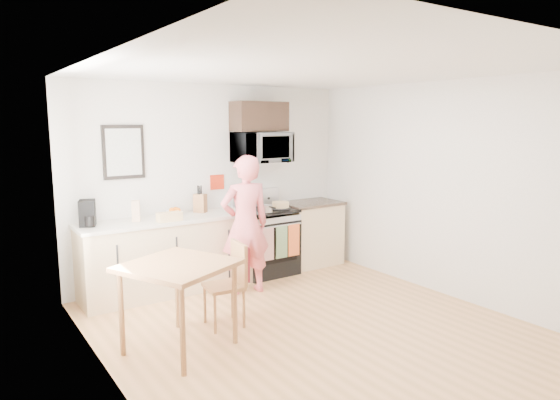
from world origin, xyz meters
TOP-DOWN VIEW (x-y plane):
  - floor at (0.00, 0.00)m, footprint 4.60×4.60m
  - back_wall at (0.00, 2.30)m, footprint 4.00×0.04m
  - left_wall at (-2.00, 0.00)m, footprint 0.04×4.60m
  - right_wall at (2.00, 0.00)m, footprint 0.04×4.60m
  - ceiling at (0.00, 0.00)m, footprint 4.00×4.60m
  - window at (-1.96, 0.80)m, footprint 0.06×1.40m
  - cabinet_left at (-0.80, 2.00)m, footprint 2.10×0.60m
  - countertop_left at (-0.80, 2.00)m, footprint 2.14×0.64m
  - cabinet_right at (1.43, 2.00)m, footprint 0.84×0.60m
  - countertop_right at (1.43, 2.00)m, footprint 0.88×0.64m
  - range at (0.63, 1.98)m, footprint 0.76×0.70m
  - microwave at (0.63, 2.08)m, footprint 0.76×0.51m
  - upper_cabinet at (0.63, 2.12)m, footprint 0.76×0.35m
  - wall_art at (-1.20, 2.28)m, footprint 0.50×0.04m
  - wall_trivet at (0.05, 2.28)m, footprint 0.20×0.02m
  - person at (-0.00, 1.45)m, footprint 0.68×0.50m
  - dining_table at (-1.31, 0.43)m, footprint 1.02×1.02m
  - chair at (-0.59, 0.67)m, footprint 0.45×0.41m
  - knife_block at (-0.28, 2.14)m, footprint 0.18×0.19m
  - utensil_crock at (-0.25, 2.17)m, footprint 0.11×0.11m
  - fruit_bowl at (-0.63, 2.17)m, footprint 0.21×0.21m
  - milk_carton at (-1.16, 2.03)m, footprint 0.12×0.12m
  - coffee_maker at (-1.71, 2.06)m, footprint 0.23×0.27m
  - bread_bag at (-0.83, 1.81)m, footprint 0.29×0.14m
  - cake at (0.79, 1.84)m, footprint 0.28×0.28m
  - kettle at (0.38, 2.15)m, footprint 0.21×0.21m
  - pot at (0.49, 1.75)m, footprint 0.18×0.31m

SIDE VIEW (x-z plane):
  - floor at x=0.00m, z-range 0.00..0.00m
  - range at x=0.63m, z-range -0.14..1.02m
  - cabinet_left at x=-0.80m, z-range 0.00..0.90m
  - cabinet_right at x=1.43m, z-range 0.00..0.90m
  - chair at x=-0.59m, z-range 0.13..1.00m
  - dining_table at x=-1.31m, z-range 0.32..1.15m
  - person at x=0.00m, z-range 0.00..1.72m
  - countertop_left at x=-0.80m, z-range 0.90..0.94m
  - countertop_right at x=1.43m, z-range 0.90..0.94m
  - cake at x=0.79m, z-range 0.92..1.02m
  - pot at x=0.49m, z-range 0.93..1.02m
  - fruit_bowl at x=-0.63m, z-range 0.93..1.03m
  - bread_bag at x=-0.83m, z-range 0.94..1.05m
  - kettle at x=0.38m, z-range 0.91..1.17m
  - knife_block at x=-0.28m, z-range 0.94..1.18m
  - milk_carton at x=-1.16m, z-range 0.94..1.19m
  - utensil_crock at x=-0.25m, z-range 0.91..1.24m
  - coffee_maker at x=-1.71m, z-range 0.93..1.23m
  - back_wall at x=0.00m, z-range 0.00..2.60m
  - left_wall at x=-2.00m, z-range 0.00..2.60m
  - right_wall at x=2.00m, z-range 0.00..2.60m
  - wall_trivet at x=0.05m, z-range 1.20..1.40m
  - window at x=-1.96m, z-range 0.80..2.30m
  - wall_art at x=-1.20m, z-range 1.43..2.08m
  - microwave at x=0.63m, z-range 1.55..1.97m
  - upper_cabinet at x=0.63m, z-range 1.98..2.38m
  - ceiling at x=0.00m, z-range 2.58..2.62m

